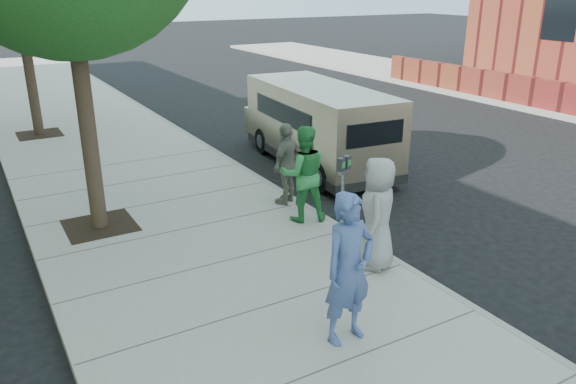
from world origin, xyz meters
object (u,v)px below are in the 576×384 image
object	(u,v)px
van	(317,124)
person_officer	(349,269)
parking_meter	(343,179)
person_green_shirt	(303,174)
person_striped_polo	(287,164)
person_gray_shirt	(378,213)

from	to	relation	value
van	person_officer	size ratio (longest dim) A/B	2.87
parking_meter	person_officer	size ratio (longest dim) A/B	0.74
person_green_shirt	person_striped_polo	world-z (taller)	person_green_shirt
van	person_gray_shirt	world-z (taller)	van
van	person_officer	world-z (taller)	person_officer
van	person_green_shirt	xyz separation A→B (m)	(-2.28, -3.06, -0.01)
person_officer	person_striped_polo	world-z (taller)	person_officer
person_green_shirt	person_gray_shirt	size ratio (longest dim) A/B	1.02
parking_meter	van	distance (m)	4.49
parking_meter	person_gray_shirt	bearing A→B (deg)	-119.83
person_officer	person_gray_shirt	bearing A→B (deg)	37.36
parking_meter	person_officer	distance (m)	3.03
person_officer	person_green_shirt	bearing A→B (deg)	62.43
person_green_shirt	person_gray_shirt	distance (m)	2.11
parking_meter	van	world-z (taller)	van
parking_meter	person_officer	bearing A→B (deg)	-143.86
van	person_green_shirt	bearing A→B (deg)	-121.59
van	person_gray_shirt	distance (m)	5.65
van	person_green_shirt	size ratio (longest dim) A/B	3.08
person_striped_polo	person_green_shirt	bearing A→B (deg)	47.46
person_officer	person_green_shirt	xyz separation A→B (m)	(1.49, 3.43, -0.06)
person_officer	parking_meter	bearing A→B (deg)	51.68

